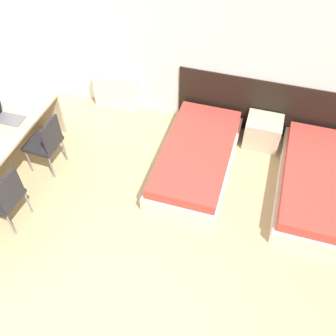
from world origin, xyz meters
The scene contains 9 objects.
wall_back centered at (0.00, 3.64, 1.35)m, with size 5.82×0.05×2.70m.
headboard_panel centered at (1.02, 3.61, 0.45)m, with size 2.67×0.03×0.90m.
bed_near_window centered at (0.22, 2.62, 0.18)m, with size 0.97×1.91×0.37m.
bed_near_door centered at (1.82, 2.62, 0.18)m, with size 0.97×1.91×0.37m.
nightstand centered at (1.02, 3.36, 0.22)m, with size 0.50×0.43×0.44m.
radiator centered at (-1.34, 3.52, 0.29)m, with size 0.71×0.12×0.57m.
chair_near_laptop centered at (-1.69, 2.03, 0.48)m, with size 0.42×0.42×0.83m.
chair_near_notebook centered at (-1.69, 1.08, 0.48)m, with size 0.43×0.43×0.83m.
laptop centered at (-2.20, 2.04, 0.81)m, with size 0.36×0.22×0.37m.
Camera 1 is at (0.88, -0.90, 3.89)m, focal length 40.00 mm.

